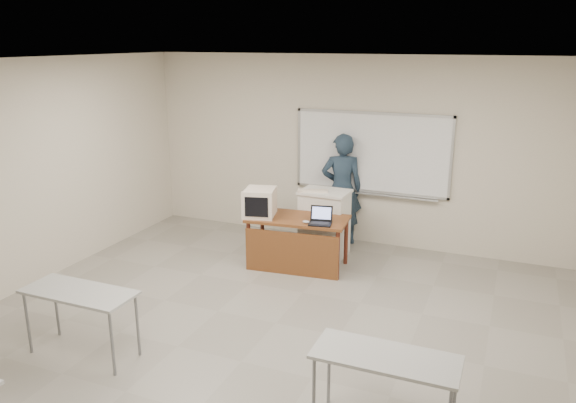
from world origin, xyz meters
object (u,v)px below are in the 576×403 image
at_px(whiteboard, 372,154).
at_px(laptop, 321,220).
at_px(mouse, 306,222).
at_px(presenter, 342,189).
at_px(instructor_desk, 295,233).
at_px(podium, 324,223).
at_px(crt_monitor, 259,202).
at_px(keyboard, 313,191).

distance_m(whiteboard, laptop, 1.67).
bearing_deg(mouse, presenter, 64.74).
distance_m(instructor_desk, mouse, 0.32).
xyz_separation_m(whiteboard, podium, (-0.50, -0.77, -0.97)).
bearing_deg(podium, mouse, -87.75).
bearing_deg(instructor_desk, presenter, 73.04).
distance_m(whiteboard, podium, 1.33).
height_order(crt_monitor, mouse, crt_monitor).
bearing_deg(keyboard, podium, 21.26).
bearing_deg(podium, keyboard, -139.09).
relative_size(instructor_desk, laptop, 4.61).
bearing_deg(crt_monitor, mouse, -19.20).
xyz_separation_m(laptop, presenter, (-0.13, 1.35, 0.10)).
bearing_deg(podium, whiteboard, 59.18).
relative_size(whiteboard, keyboard, 5.47).
height_order(podium, crt_monitor, crt_monitor).
bearing_deg(podium, crt_monitor, -133.73).
xyz_separation_m(laptop, keyboard, (-0.35, 0.61, 0.23)).
relative_size(podium, mouse, 9.97).
xyz_separation_m(crt_monitor, mouse, (0.75, -0.08, -0.18)).
bearing_deg(laptop, podium, 94.03).
xyz_separation_m(keyboard, presenter, (0.22, 0.75, -0.13)).
bearing_deg(keyboard, crt_monitor, -152.17).
bearing_deg(laptop, keyboard, 108.64).
height_order(crt_monitor, keyboard, crt_monitor).
distance_m(podium, presenter, 0.74).
xyz_separation_m(whiteboard, laptop, (-0.30, -1.49, -0.68)).
relative_size(instructor_desk, crt_monitor, 2.93).
distance_m(whiteboard, mouse, 1.79).
height_order(mouse, presenter, presenter).
bearing_deg(mouse, instructor_desk, 133.69).
height_order(whiteboard, presenter, whiteboard).
bearing_deg(instructor_desk, laptop, -7.64).
bearing_deg(presenter, whiteboard, 179.81).
height_order(instructor_desk, keyboard, keyboard).
bearing_deg(laptop, instructor_desk, 166.55).
relative_size(keyboard, presenter, 0.25).
bearing_deg(keyboard, presenter, 56.19).
height_order(laptop, mouse, laptop).
bearing_deg(laptop, crt_monitor, 168.55).
bearing_deg(whiteboard, presenter, -161.84).
relative_size(crt_monitor, laptop, 1.57).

